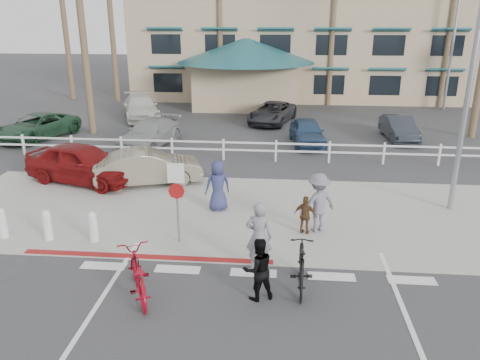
# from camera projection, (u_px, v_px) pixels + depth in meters

# --- Properties ---
(ground) EXTENTS (140.00, 140.00, 0.00)m
(ground) POSITION_uv_depth(u_px,v_px,m) (252.00, 286.00, 11.56)
(ground) COLOR #333335
(bike_path) EXTENTS (12.00, 16.00, 0.01)m
(bike_path) POSITION_uv_depth(u_px,v_px,m) (246.00, 338.00, 9.68)
(bike_path) COLOR #333335
(bike_path) RESTS_ON ground
(sidewalk_plaza) EXTENTS (22.00, 7.00, 0.01)m
(sidewalk_plaza) POSITION_uv_depth(u_px,v_px,m) (261.00, 213.00, 15.78)
(sidewalk_plaza) COLOR gray
(sidewalk_plaza) RESTS_ON ground
(cross_street) EXTENTS (40.00, 5.00, 0.01)m
(cross_street) POSITION_uv_depth(u_px,v_px,m) (265.00, 175.00, 19.54)
(cross_street) COLOR #333335
(cross_street) RESTS_ON ground
(parking_lot) EXTENTS (50.00, 16.00, 0.01)m
(parking_lot) POSITION_uv_depth(u_px,v_px,m) (271.00, 125.00, 28.46)
(parking_lot) COLOR #333335
(parking_lot) RESTS_ON ground
(curb_red) EXTENTS (7.00, 0.25, 0.02)m
(curb_red) POSITION_uv_depth(u_px,v_px,m) (147.00, 257.00, 12.94)
(curb_red) COLOR maroon
(curb_red) RESTS_ON ground
(rail_fence) EXTENTS (29.40, 0.16, 1.00)m
(rail_fence) POSITION_uv_depth(u_px,v_px,m) (278.00, 151.00, 21.21)
(rail_fence) COLOR silver
(rail_fence) RESTS_ON ground
(building) EXTENTS (28.00, 16.00, 11.30)m
(building) POSITION_uv_depth(u_px,v_px,m) (301.00, 24.00, 38.61)
(building) COLOR tan
(building) RESTS_ON ground
(sign_post) EXTENTS (0.50, 0.10, 2.90)m
(sign_post) POSITION_uv_depth(u_px,v_px,m) (177.00, 196.00, 13.33)
(sign_post) COLOR gray
(sign_post) RESTS_ON ground
(bollard_0) EXTENTS (0.26, 0.26, 0.95)m
(bollard_0) POSITION_uv_depth(u_px,v_px,m) (93.00, 227.00, 13.68)
(bollard_0) COLOR silver
(bollard_0) RESTS_ON ground
(bollard_1) EXTENTS (0.26, 0.26, 0.95)m
(bollard_1) POSITION_uv_depth(u_px,v_px,m) (47.00, 225.00, 13.80)
(bollard_1) COLOR silver
(bollard_1) RESTS_ON ground
(bollard_2) EXTENTS (0.26, 0.26, 0.95)m
(bollard_2) POSITION_uv_depth(u_px,v_px,m) (2.00, 223.00, 13.92)
(bollard_2) COLOR silver
(bollard_2) RESTS_ON ground
(streetlight_0) EXTENTS (0.60, 2.00, 9.00)m
(streetlight_0) POSITION_uv_depth(u_px,v_px,m) (471.00, 77.00, 14.67)
(streetlight_0) COLOR gray
(streetlight_0) RESTS_ON ground
(streetlight_1) EXTENTS (0.60, 2.00, 9.50)m
(streetlight_1) POSITION_uv_depth(u_px,v_px,m) (453.00, 40.00, 31.49)
(streetlight_1) COLOR gray
(streetlight_1) RESTS_ON ground
(palm_1) EXTENTS (4.00, 4.00, 13.00)m
(palm_1) POSITION_uv_depth(u_px,v_px,m) (110.00, 12.00, 33.88)
(palm_1) COLOR #1C4B20
(palm_1) RESTS_ON ground
(palm_3) EXTENTS (4.00, 4.00, 14.00)m
(palm_3) POSITION_uv_depth(u_px,v_px,m) (220.00, 5.00, 33.03)
(palm_3) COLOR #1C4B20
(palm_3) RESTS_ON ground
(palm_5) EXTENTS (4.00, 4.00, 13.00)m
(palm_5) POSITION_uv_depth(u_px,v_px,m) (334.00, 12.00, 32.52)
(palm_5) COLOR #1C4B20
(palm_5) RESTS_ON ground
(palm_7) EXTENTS (4.00, 4.00, 14.00)m
(palm_7) POSITION_uv_depth(u_px,v_px,m) (453.00, 4.00, 31.68)
(palm_7) COLOR #1C4B20
(palm_7) RESTS_ON ground
(palm_10) EXTENTS (4.00, 4.00, 12.00)m
(palm_10) POSITION_uv_depth(u_px,v_px,m) (81.00, 22.00, 24.49)
(palm_10) COLOR #1C4B20
(palm_10) RESTS_ON ground
(bike_red) EXTENTS (1.57, 2.25, 1.12)m
(bike_red) POSITION_uv_depth(u_px,v_px,m) (137.00, 275.00, 10.98)
(bike_red) COLOR maroon
(bike_red) RESTS_ON ground
(rider_red) EXTENTS (0.74, 0.52, 1.90)m
(rider_red) POSITION_uv_depth(u_px,v_px,m) (259.00, 237.00, 12.02)
(rider_red) COLOR gray
(rider_red) RESTS_ON ground
(bike_black) EXTENTS (0.60, 1.98, 1.18)m
(bike_black) POSITION_uv_depth(u_px,v_px,m) (301.00, 267.00, 11.29)
(bike_black) COLOR black
(bike_black) RESTS_ON ground
(rider_black) EXTENTS (0.92, 0.83, 1.54)m
(rider_black) POSITION_uv_depth(u_px,v_px,m) (258.00, 269.00, 10.82)
(rider_black) COLOR black
(rider_black) RESTS_ON ground
(pedestrian_a) EXTENTS (1.39, 1.19, 1.87)m
(pedestrian_a) POSITION_uv_depth(u_px,v_px,m) (318.00, 203.00, 14.22)
(pedestrian_a) COLOR slate
(pedestrian_a) RESTS_ON ground
(pedestrian_child) EXTENTS (0.77, 0.51, 1.22)m
(pedestrian_child) POSITION_uv_depth(u_px,v_px,m) (305.00, 215.00, 14.13)
(pedestrian_child) COLOR brown
(pedestrian_child) RESTS_ON ground
(pedestrian_b) EXTENTS (1.01, 0.86, 1.76)m
(pedestrian_b) POSITION_uv_depth(u_px,v_px,m) (218.00, 186.00, 15.81)
(pedestrian_b) COLOR navy
(pedestrian_b) RESTS_ON ground
(car_white_sedan) EXTENTS (4.41, 2.73, 1.37)m
(car_white_sedan) POSITION_uv_depth(u_px,v_px,m) (148.00, 167.00, 18.36)
(car_white_sedan) COLOR #766E5C
(car_white_sedan) RESTS_ON ground
(car_red_compact) EXTENTS (4.98, 3.13, 1.58)m
(car_red_compact) POSITION_uv_depth(u_px,v_px,m) (82.00, 163.00, 18.50)
(car_red_compact) COLOR maroon
(car_red_compact) RESTS_ON ground
(lot_car_0) EXTENTS (3.68, 5.20, 1.32)m
(lot_car_0) POSITION_uv_depth(u_px,v_px,m) (37.00, 126.00, 25.16)
(lot_car_0) COLOR #20442C
(lot_car_0) RESTS_ON ground
(lot_car_1) EXTENTS (2.82, 4.82, 1.31)m
(lot_car_1) POSITION_uv_depth(u_px,v_px,m) (150.00, 133.00, 23.74)
(lot_car_1) COLOR gray
(lot_car_1) RESTS_ON ground
(lot_car_2) EXTENTS (1.96, 3.99, 1.31)m
(lot_car_2) POSITION_uv_depth(u_px,v_px,m) (307.00, 132.00, 23.98)
(lot_car_2) COLOR navy
(lot_car_2) RESTS_ON ground
(lot_car_3) EXTENTS (1.51, 3.86, 1.25)m
(lot_car_3) POSITION_uv_depth(u_px,v_px,m) (399.00, 128.00, 24.93)
(lot_car_3) COLOR #22272E
(lot_car_3) RESTS_ON ground
(lot_car_4) EXTENTS (3.75, 5.44, 1.46)m
(lot_car_4) POSITION_uv_depth(u_px,v_px,m) (141.00, 107.00, 29.97)
(lot_car_4) COLOR silver
(lot_car_4) RESTS_ON ground
(lot_car_5) EXTENTS (3.31, 4.95, 1.26)m
(lot_car_5) POSITION_uv_depth(u_px,v_px,m) (272.00, 113.00, 28.85)
(lot_car_5) COLOR #2A2A2F
(lot_car_5) RESTS_ON ground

